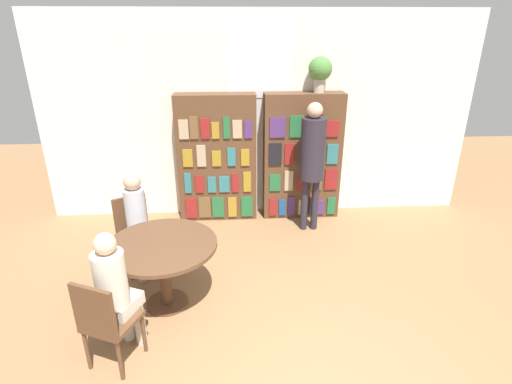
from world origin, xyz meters
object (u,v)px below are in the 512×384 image
bookshelf_right (302,157)px  reading_table (163,255)px  bookshelf_left (217,159)px  chair_left_side (135,229)px  chair_near_camera (105,320)px  seated_reader_right (116,287)px  seated_reader_left (138,220)px  flower_vase (320,71)px  librarian_standing (312,154)px

bookshelf_right → reading_table: size_ratio=1.68×
bookshelf_left → chair_left_side: bearing=-125.9°
chair_near_camera → bookshelf_right: bearing=77.4°
bookshelf_right → seated_reader_right: bearing=-126.7°
chair_left_side → seated_reader_left: size_ratio=0.71×
flower_vase → reading_table: flower_vase is taller
librarian_standing → seated_reader_right: bearing=-133.0°
reading_table → seated_reader_right: 0.73m
reading_table → chair_near_camera: 0.91m
librarian_standing → chair_near_camera: bearing=-132.0°
chair_left_side → librarian_standing: bearing=169.5°
bookshelf_left → bookshelf_right: bearing=-0.0°
librarian_standing → bookshelf_left: bearing=159.3°
bookshelf_left → seated_reader_right: bookshelf_left is taller
reading_table → chair_near_camera: chair_near_camera is taller
seated_reader_left → librarian_standing: 2.45m
bookshelf_left → flower_vase: bearing=0.2°
seated_reader_left → bookshelf_right: bearing=-175.6°
bookshelf_left → seated_reader_left: bearing=-120.3°
seated_reader_right → librarian_standing: (2.12, 2.28, 0.43)m
seated_reader_left → seated_reader_right: bearing=62.9°
seated_reader_left → reading_table: bearing=90.0°
seated_reader_left → seated_reader_right: (0.08, -1.28, 0.00)m
flower_vase → librarian_standing: flower_vase is taller
bookshelf_right → bookshelf_left: bearing=180.0°
reading_table → librarian_standing: bearing=41.3°
chair_near_camera → chair_left_side: bearing=117.0°
bookshelf_left → librarian_standing: (1.32, -0.50, 0.21)m
bookshelf_right → chair_near_camera: bearing=-126.1°
reading_table → chair_left_side: bearing=120.5°
chair_near_camera → seated_reader_right: seated_reader_right is taller
chair_near_camera → librarian_standing: 3.35m
bookshelf_right → chair_near_camera: bookshelf_right is taller
bookshelf_left → bookshelf_right: size_ratio=1.00×
bookshelf_left → librarian_standing: 1.43m
chair_left_side → bookshelf_right: bearing=-179.7°
bookshelf_left → chair_left_side: bookshelf_left is taller
bookshelf_left → reading_table: 2.20m
bookshelf_left → reading_table: size_ratio=1.68×
bookshelf_left → seated_reader_right: (-0.80, -2.78, -0.22)m
bookshelf_right → librarian_standing: bearing=-84.2°
bookshelf_left → chair_left_side: size_ratio=2.10×
bookshelf_right → chair_near_camera: 3.67m
reading_table → seated_reader_right: seated_reader_right is taller
bookshelf_left → seated_reader_right: bearing=-106.0°
chair_near_camera → bookshelf_left: bearing=97.0°
bookshelf_left → chair_near_camera: bookshelf_left is taller
bookshelf_right → chair_near_camera: size_ratio=2.10×
chair_near_camera → chair_left_side: 1.61m
flower_vase → seated_reader_left: bearing=-147.4°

